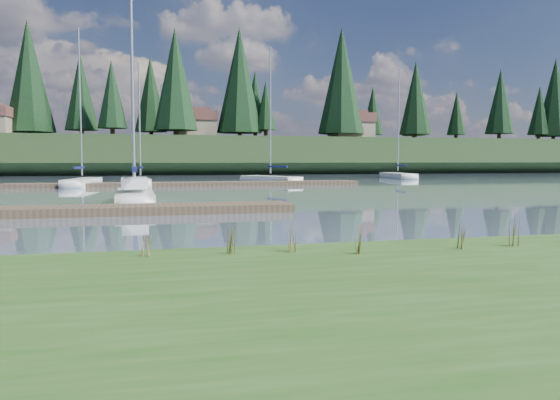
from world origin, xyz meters
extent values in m
plane|color=slate|center=(0.00, 30.00, 0.00)|extent=(200.00, 200.00, 0.00)
cube|color=#2E541E|center=(0.00, -6.00, 0.17)|extent=(60.00, 9.00, 0.35)
cube|color=black|center=(0.00, 73.00, 2.50)|extent=(200.00, 20.00, 5.00)
cube|color=white|center=(-1.80, 13.50, 0.22)|extent=(1.69, 6.77, 0.70)
ellipsoid|color=white|center=(-1.88, 16.87, 0.22)|extent=(1.51, 1.87, 0.70)
cylinder|color=silver|center=(-1.81, 14.11, 5.91)|extent=(0.14, 0.14, 10.21)
cube|color=#13164D|center=(-1.77, 12.51, 1.55)|extent=(0.27, 3.07, 0.20)
cube|color=white|center=(-1.79, 13.12, 0.95)|extent=(1.13, 2.48, 0.45)
cube|color=#4C3D2C|center=(-4.00, 9.00, 0.15)|extent=(16.00, 2.00, 0.30)
cube|color=#4C3D2C|center=(2.00, 30.00, 0.15)|extent=(26.00, 2.20, 0.30)
cube|color=white|center=(-5.85, 31.55, 0.22)|extent=(2.36, 7.02, 0.70)
ellipsoid|color=white|center=(-5.45, 34.97, 0.22)|extent=(1.71, 2.04, 0.70)
cylinder|color=silver|center=(-5.85, 31.55, 6.18)|extent=(0.12, 0.12, 10.75)
cube|color=#13164D|center=(-5.96, 30.62, 1.40)|extent=(0.52, 2.74, 0.20)
cube|color=white|center=(-1.65, 31.43, 0.22)|extent=(1.57, 5.44, 0.70)
ellipsoid|color=white|center=(-1.82, 34.12, 0.22)|extent=(1.26, 1.54, 0.70)
cylinder|color=silver|center=(-1.65, 31.43, 5.03)|extent=(0.12, 0.12, 8.46)
cube|color=#13164D|center=(-1.60, 30.70, 1.40)|extent=(0.34, 2.15, 0.20)
cube|color=white|center=(9.21, 34.63, 0.22)|extent=(4.19, 7.06, 0.70)
ellipsoid|color=white|center=(7.85, 37.85, 0.22)|extent=(2.15, 2.35, 0.70)
cylinder|color=silver|center=(9.21, 34.63, 6.18)|extent=(0.12, 0.12, 10.75)
cube|color=#13164D|center=(9.58, 33.75, 1.40)|extent=(1.27, 2.64, 0.20)
cube|color=white|center=(25.21, 42.83, 0.22)|extent=(2.86, 8.01, 0.70)
ellipsoid|color=white|center=(25.76, 46.72, 0.22)|extent=(1.99, 2.36, 0.70)
cylinder|color=silver|center=(25.21, 42.83, 6.65)|extent=(0.12, 0.12, 11.69)
cube|color=#13164D|center=(25.06, 41.78, 1.40)|extent=(0.63, 3.11, 0.20)
cone|color=#475B23|center=(0.02, -2.27, 0.66)|extent=(0.03, 0.03, 0.62)
cone|color=brown|center=(0.13, -2.34, 0.60)|extent=(0.03, 0.03, 0.50)
cone|color=#475B23|center=(0.08, -2.24, 0.69)|extent=(0.03, 0.03, 0.68)
cone|color=brown|center=(0.16, -2.30, 0.57)|extent=(0.03, 0.03, 0.43)
cone|color=#475B23|center=(0.04, -2.35, 0.63)|extent=(0.03, 0.03, 0.56)
cone|color=#475B23|center=(1.00, -2.25, 0.61)|extent=(0.03, 0.03, 0.53)
cone|color=brown|center=(1.11, -2.32, 0.56)|extent=(0.03, 0.03, 0.42)
cone|color=#475B23|center=(1.06, -2.22, 0.64)|extent=(0.03, 0.03, 0.58)
cone|color=brown|center=(1.14, -2.28, 0.53)|extent=(0.03, 0.03, 0.37)
cone|color=#475B23|center=(1.02, -2.33, 0.59)|extent=(0.03, 0.03, 0.47)
cone|color=#475B23|center=(4.03, -2.75, 0.62)|extent=(0.03, 0.03, 0.55)
cone|color=brown|center=(4.14, -2.82, 0.57)|extent=(0.03, 0.03, 0.44)
cone|color=#475B23|center=(4.09, -2.72, 0.65)|extent=(0.03, 0.03, 0.60)
cone|color=brown|center=(4.17, -2.78, 0.54)|extent=(0.03, 0.03, 0.38)
cone|color=#475B23|center=(4.05, -2.83, 0.60)|extent=(0.03, 0.03, 0.49)
cone|color=#475B23|center=(-1.43, -2.11, 0.63)|extent=(0.03, 0.03, 0.55)
cone|color=brown|center=(-1.32, -2.18, 0.57)|extent=(0.03, 0.03, 0.44)
cone|color=#475B23|center=(-1.37, -2.08, 0.66)|extent=(0.03, 0.03, 0.61)
cone|color=brown|center=(-1.29, -2.14, 0.54)|extent=(0.03, 0.03, 0.39)
cone|color=#475B23|center=(-1.41, -2.19, 0.60)|extent=(0.03, 0.03, 0.50)
cone|color=#475B23|center=(2.06, -2.77, 0.59)|extent=(0.03, 0.03, 0.48)
cone|color=brown|center=(2.17, -2.84, 0.54)|extent=(0.03, 0.03, 0.38)
cone|color=#475B23|center=(2.12, -2.74, 0.61)|extent=(0.03, 0.03, 0.52)
cone|color=brown|center=(2.20, -2.80, 0.52)|extent=(0.03, 0.03, 0.33)
cone|color=#475B23|center=(2.08, -2.85, 0.56)|extent=(0.03, 0.03, 0.43)
cone|color=#475B23|center=(5.15, -2.62, 0.66)|extent=(0.03, 0.03, 0.61)
cone|color=brown|center=(5.26, -2.69, 0.60)|extent=(0.03, 0.03, 0.49)
cone|color=#475B23|center=(5.21, -2.59, 0.69)|extent=(0.03, 0.03, 0.67)
cone|color=brown|center=(5.29, -2.65, 0.56)|extent=(0.03, 0.03, 0.43)
cone|color=#475B23|center=(5.17, -2.70, 0.63)|extent=(0.03, 0.03, 0.55)
cube|color=#33281C|center=(0.00, -1.60, 0.07)|extent=(60.00, 0.50, 0.14)
cylinder|color=#382619|center=(-10.00, 72.00, 5.90)|extent=(0.60, 0.60, 1.80)
cone|color=black|center=(-10.00, 72.00, 11.75)|extent=(4.84, 4.84, 11.00)
cylinder|color=#382619|center=(3.00, 66.00, 5.90)|extent=(0.60, 0.60, 1.80)
cone|color=black|center=(3.00, 66.00, 13.10)|extent=(6.16, 6.16, 14.00)
cylinder|color=#382619|center=(15.00, 70.00, 5.90)|extent=(0.60, 0.60, 1.80)
cone|color=black|center=(15.00, 70.00, 10.85)|extent=(3.96, 3.96, 9.00)
cylinder|color=#382619|center=(28.00, 68.00, 5.90)|extent=(0.60, 0.60, 1.80)
cone|color=black|center=(28.00, 68.00, 14.00)|extent=(7.04, 7.04, 16.00)
cylinder|color=#382619|center=(42.00, 71.00, 5.90)|extent=(0.60, 0.60, 1.80)
cone|color=black|center=(42.00, 71.00, 12.20)|extent=(5.28, 5.28, 12.00)
cylinder|color=#382619|center=(55.00, 67.00, 5.90)|extent=(0.60, 0.60, 1.80)
cone|color=black|center=(55.00, 67.00, 11.52)|extent=(4.62, 4.62, 10.50)
cylinder|color=#382619|center=(68.00, 70.00, 5.90)|extent=(0.60, 0.60, 1.80)
cone|color=black|center=(68.00, 70.00, 12.88)|extent=(5.94, 5.94, 13.50)
cube|color=gray|center=(6.00, 71.00, 6.40)|extent=(6.00, 5.00, 2.80)
cube|color=brown|center=(6.00, 71.00, 8.50)|extent=(6.30, 5.30, 1.40)
cube|color=brown|center=(6.00, 71.00, 9.30)|extent=(4.20, 3.60, 0.70)
cube|color=gray|center=(30.00, 69.00, 6.40)|extent=(6.00, 5.00, 2.80)
cube|color=brown|center=(30.00, 69.00, 8.50)|extent=(6.30, 5.30, 1.40)
cube|color=brown|center=(30.00, 69.00, 9.30)|extent=(4.20, 3.60, 0.70)
camera|label=1|loc=(-1.36, -11.25, 1.91)|focal=35.00mm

